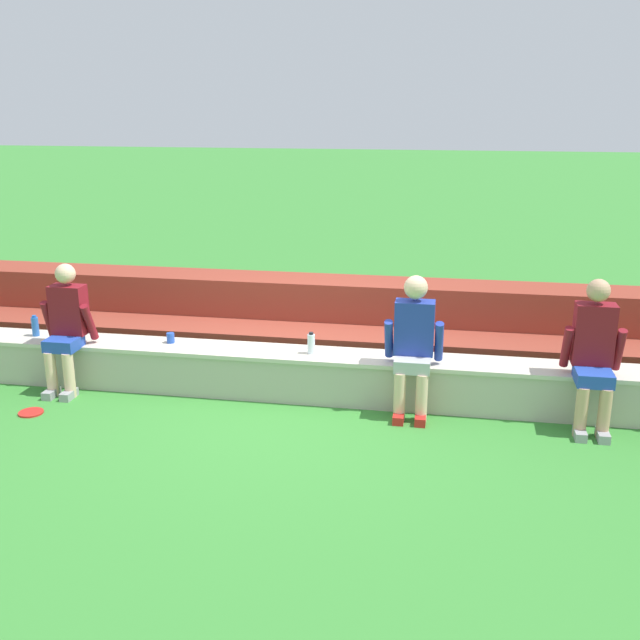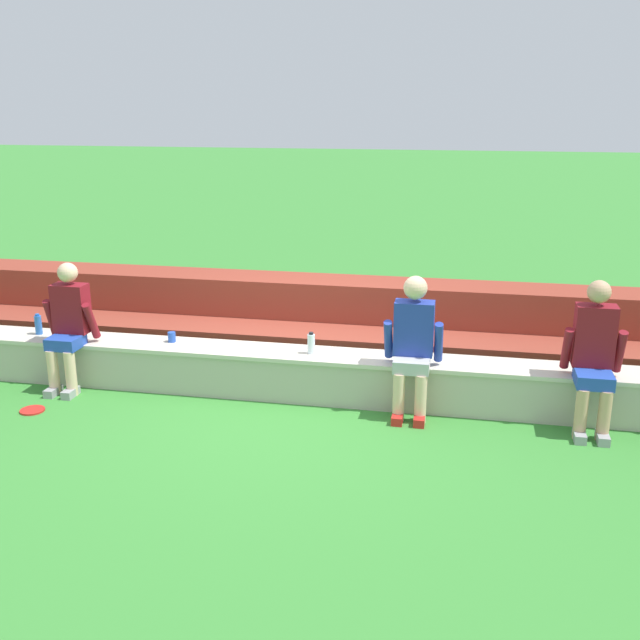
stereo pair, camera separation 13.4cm
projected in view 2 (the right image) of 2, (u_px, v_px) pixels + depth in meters
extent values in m
plane|color=#388433|center=(289.00, 404.00, 7.24)|extent=(80.00, 80.00, 0.00)
cube|color=#B7AF9E|center=(294.00, 374.00, 7.38)|extent=(9.56, 0.45, 0.46)
cube|color=beige|center=(294.00, 354.00, 7.32)|extent=(9.60, 0.49, 0.04)
cube|color=brown|center=(311.00, 349.00, 8.16)|extent=(10.85, 0.60, 0.44)
cube|color=maroon|center=(321.00, 315.00, 8.66)|extent=(10.85, 0.60, 0.88)
cylinder|color=beige|center=(53.00, 372.00, 7.43)|extent=(0.11, 0.11, 0.46)
cylinder|color=beige|center=(71.00, 373.00, 7.40)|extent=(0.11, 0.11, 0.46)
cube|color=#99999E|center=(53.00, 391.00, 7.45)|extent=(0.10, 0.22, 0.08)
cube|color=#99999E|center=(71.00, 393.00, 7.41)|extent=(0.10, 0.22, 0.08)
cube|color=#2347B2|center=(66.00, 342.00, 7.45)|extent=(0.31, 0.31, 0.12)
cube|color=maroon|center=(71.00, 308.00, 7.52)|extent=(0.35, 0.20, 0.51)
sphere|color=beige|center=(68.00, 273.00, 7.41)|extent=(0.20, 0.20, 0.20)
cylinder|color=maroon|center=(51.00, 318.00, 7.57)|extent=(0.08, 0.20, 0.43)
cylinder|color=maroon|center=(91.00, 321.00, 7.49)|extent=(0.08, 0.25, 0.42)
cylinder|color=beige|center=(399.00, 397.00, 6.80)|extent=(0.11, 0.11, 0.46)
cylinder|color=beige|center=(420.00, 399.00, 6.77)|extent=(0.11, 0.11, 0.46)
cube|color=red|center=(398.00, 418.00, 6.82)|extent=(0.10, 0.22, 0.08)
cube|color=red|center=(419.00, 420.00, 6.78)|extent=(0.10, 0.22, 0.08)
cube|color=#B2B2B7|center=(412.00, 365.00, 6.81)|extent=(0.33, 0.28, 0.12)
cube|color=#23389E|center=(414.00, 328.00, 6.85)|extent=(0.37, 0.20, 0.51)
sphere|color=beige|center=(415.00, 288.00, 6.74)|extent=(0.22, 0.22, 0.22)
cylinder|color=#23389E|center=(388.00, 339.00, 6.91)|extent=(0.08, 0.25, 0.42)
cylinder|color=#23389E|center=(439.00, 342.00, 6.82)|extent=(0.08, 0.23, 0.42)
cylinder|color=tan|center=(581.00, 414.00, 6.44)|extent=(0.11, 0.11, 0.46)
cylinder|color=tan|center=(604.00, 416.00, 6.40)|extent=(0.11, 0.11, 0.46)
cube|color=#99999E|center=(579.00, 436.00, 6.45)|extent=(0.10, 0.22, 0.08)
cube|color=#99999E|center=(602.00, 438.00, 6.42)|extent=(0.10, 0.22, 0.08)
cube|color=#2347B2|center=(593.00, 378.00, 6.47)|extent=(0.32, 0.35, 0.12)
cube|color=maroon|center=(594.00, 336.00, 6.55)|extent=(0.35, 0.20, 0.56)
sphere|color=tan|center=(599.00, 292.00, 6.44)|extent=(0.21, 0.21, 0.21)
cylinder|color=maroon|center=(567.00, 348.00, 6.61)|extent=(0.08, 0.22, 0.42)
cylinder|color=maroon|center=(620.00, 351.00, 6.53)|extent=(0.08, 0.21, 0.42)
cylinder|color=silver|center=(311.00, 344.00, 7.24)|extent=(0.07, 0.07, 0.20)
cylinder|color=black|center=(311.00, 333.00, 7.21)|extent=(0.04, 0.04, 0.02)
cylinder|color=blue|center=(38.00, 325.00, 7.84)|extent=(0.07, 0.07, 0.20)
cylinder|color=blue|center=(37.00, 315.00, 7.81)|extent=(0.04, 0.04, 0.02)
cylinder|color=blue|center=(172.00, 337.00, 7.60)|extent=(0.08, 0.08, 0.10)
cylinder|color=red|center=(32.00, 410.00, 7.07)|extent=(0.23, 0.23, 0.02)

